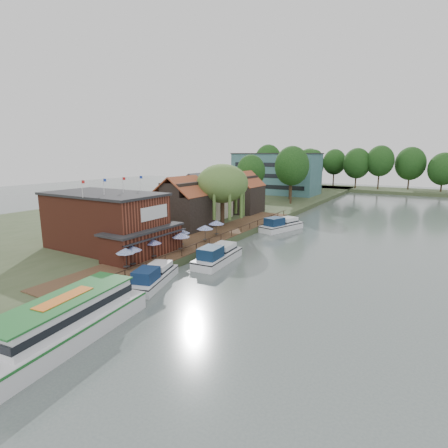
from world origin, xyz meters
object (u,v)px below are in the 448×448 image
Objects in this scene: cottage_a at (183,203)px; umbrella_6 at (216,228)px; pub at (116,222)px; cruiser_0 at (154,274)px; cottage_b at (202,195)px; umbrella_5 at (205,234)px; cruiser_1 at (218,253)px; umbrella_2 at (153,249)px; umbrella_4 at (181,238)px; cruiser_2 at (282,223)px; willow at (222,195)px; umbrella_3 at (181,242)px; cottage_c at (243,192)px; hotel_block at (276,173)px; umbrella_1 at (133,256)px; swan at (123,300)px; tour_boat at (58,323)px; umbrella_0 at (126,259)px.

cottage_a is 3.62× the size of umbrella_6.
pub is 2.25× the size of cruiser_0.
cottage_b reaches higher than umbrella_5.
umbrella_6 is at bearing 118.08° from cruiser_1.
umbrella_2 is 0.99× the size of umbrella_4.
willow is at bearing -125.15° from cruiser_2.
cottage_b reaches higher than umbrella_3.
pub is at bearing -86.19° from cottage_a.
cottage_c is at bearing 107.95° from umbrella_6.
umbrella_3 is 4.87m from cruiser_1.
umbrella_1 is (14.74, -74.98, -4.86)m from hotel_block.
umbrella_4 is at bearing 40.68° from pub.
cottage_a is at bearing 144.32° from umbrella_5.
cruiser_2 reaches higher than cruiser_1.
willow reaches higher than cruiser_2.
cruiser_2 is 22.82× the size of swan.
willow reaches higher than swan.
umbrella_5 is at bearing -73.56° from cottage_c.
umbrella_2 is 16.99m from tour_boat.
umbrella_0 is at bearing 107.49° from tour_boat.
cottage_b is at bearing 125.40° from umbrella_5.
cottage_b is 24.51m from umbrella_3.
tour_boat is at bearing -76.32° from umbrella_3.
umbrella_0 is 1.00× the size of umbrella_6.
swan is (-1.01, -35.52, -1.00)m from cruiser_2.
hotel_block is at bearing 101.12° from umbrella_1.
tour_boat is at bearing -53.46° from pub.
cottage_a is at bearing -131.99° from willow.
willow is at bearing 109.42° from umbrella_5.
hotel_block is 90.11m from tour_boat.
umbrella_6 is at bearing 88.78° from umbrella_2.
umbrella_5 is at bearing 84.15° from cruiser_0.
swan is (3.98, -5.32, -2.07)m from umbrella_1.
pub is 13.37m from cruiser_1.
umbrella_4 is at bearing 98.09° from tour_boat.
cruiser_1 is at bearing -60.77° from willow.
cottage_a is at bearing -120.84° from cruiser_2.
cottage_c reaches higher than umbrella_5.
cottage_c is 3.58× the size of umbrella_5.
umbrella_2 and umbrella_4 have the same top height.
pub is at bearing 143.78° from umbrella_0.
umbrella_5 is at bearing -76.07° from hotel_block.
umbrella_4 is 5.46× the size of swan.
pub is at bearing 149.45° from umbrella_1.
cottage_c is (0.00, 34.00, 0.60)m from pub.
hotel_block is 10.69× the size of umbrella_6.
umbrella_5 is (-0.03, 5.47, 0.00)m from umbrella_3.
swan is (0.61, -4.78, -0.84)m from cruiser_0.
cruiser_1 is (5.32, 5.51, -1.09)m from umbrella_2.
cruiser_2 is at bearing 79.23° from umbrella_3.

